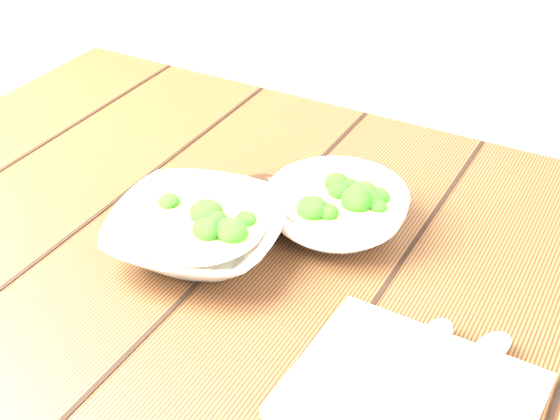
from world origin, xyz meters
name	(u,v)px	position (x,y,z in m)	size (l,w,h in m)	color
table	(258,311)	(0.00, 0.00, 0.63)	(1.20, 0.80, 0.75)	#37200F
soup_bowl_front	(197,231)	(-0.06, -0.05, 0.78)	(0.26, 0.26, 0.06)	silver
soup_bowl_back	(337,209)	(0.08, 0.07, 0.78)	(0.22, 0.22, 0.07)	silver
trivet	(263,196)	(-0.04, 0.08, 0.76)	(0.10, 0.10, 0.02)	black
napkin	(411,395)	(0.27, -0.16, 0.76)	(0.24, 0.19, 0.01)	#BDB09D
spoon_left	(420,355)	(0.26, -0.11, 0.77)	(0.04, 0.20, 0.01)	#ADA898
spoon_right	(471,364)	(0.31, -0.10, 0.77)	(0.08, 0.19, 0.01)	#ADA898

